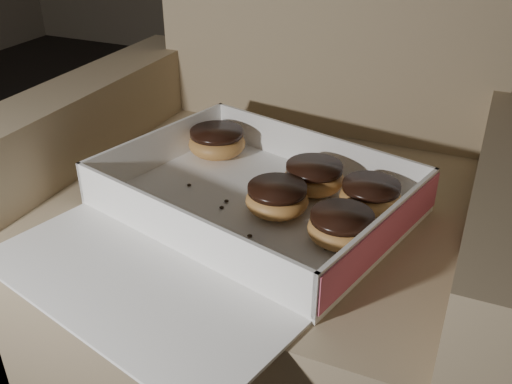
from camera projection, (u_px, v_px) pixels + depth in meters
name	position (u px, v px, depth m)	size (l,w,h in m)	color
armchair	(278.00, 232.00, 1.02)	(0.83, 0.70, 0.87)	#957F5F
bakery_box	(238.00, 213.00, 0.83)	(0.54, 0.60, 0.07)	white
donut_a	(277.00, 199.00, 0.83)	(0.09, 0.09, 0.05)	#CE9148
donut_b	(217.00, 142.00, 1.00)	(0.10, 0.10, 0.05)	#CE9148
donut_c	(314.00, 177.00, 0.89)	(0.09, 0.09, 0.05)	#CE9148
donut_d	(370.00, 196.00, 0.84)	(0.09, 0.09, 0.05)	#CE9148
donut_e	(341.00, 227.00, 0.76)	(0.09, 0.09, 0.05)	#CE9148
crumb_a	(250.00, 236.00, 0.79)	(0.01, 0.01, 0.00)	black
crumb_b	(226.00, 201.00, 0.87)	(0.01, 0.01, 0.00)	black
crumb_c	(326.00, 248.00, 0.76)	(0.01, 0.01, 0.00)	black
crumb_d	(189.00, 185.00, 0.91)	(0.01, 0.01, 0.00)	black
crumb_e	(222.00, 207.00, 0.85)	(0.01, 0.01, 0.00)	black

